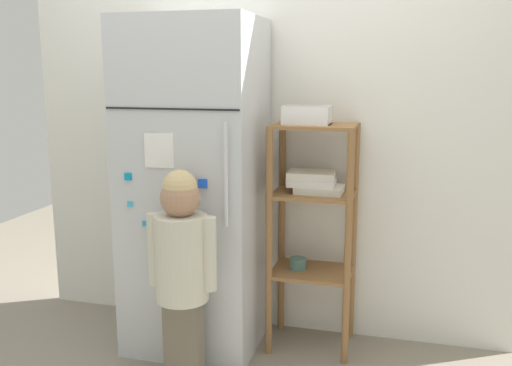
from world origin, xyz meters
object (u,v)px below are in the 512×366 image
at_px(refrigerator, 195,188).
at_px(child_standing, 182,257).
at_px(pantry_shelf_unit, 313,210).
at_px(fruit_bin, 306,117).

height_order(refrigerator, child_standing, refrigerator).
bearing_deg(child_standing, refrigerator, 102.24).
relative_size(refrigerator, pantry_shelf_unit, 1.44).
xyz_separation_m(child_standing, pantry_shelf_unit, (0.51, 0.52, 0.13)).
distance_m(child_standing, fruit_bin, 0.92).
height_order(refrigerator, pantry_shelf_unit, refrigerator).
distance_m(refrigerator, fruit_bin, 0.68).
relative_size(child_standing, fruit_bin, 4.44).
distance_m(refrigerator, pantry_shelf_unit, 0.62).
xyz_separation_m(pantry_shelf_unit, fruit_bin, (-0.04, -0.02, 0.48)).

